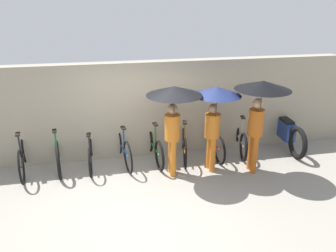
# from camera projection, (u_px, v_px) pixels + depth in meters

# --- Properties ---
(ground_plane) EXTENTS (30.00, 30.00, 0.00)m
(ground_plane) POSITION_uv_depth(u_px,v_px,m) (148.00, 198.00, 6.30)
(ground_plane) COLOR gray
(back_wall) EXTENTS (14.31, 0.12, 2.27)m
(back_wall) POSITION_uv_depth(u_px,v_px,m) (136.00, 111.00, 7.64)
(back_wall) COLOR gray
(back_wall) RESTS_ON ground
(parked_bicycle_0) EXTENTS (0.44, 1.75, 0.99)m
(parked_bicycle_0) POSITION_uv_depth(u_px,v_px,m) (23.00, 156.00, 7.14)
(parked_bicycle_0) COLOR black
(parked_bicycle_0) RESTS_ON ground
(parked_bicycle_1) EXTENTS (0.44, 1.67, 0.99)m
(parked_bicycle_1) POSITION_uv_depth(u_px,v_px,m) (58.00, 153.00, 7.31)
(parked_bicycle_1) COLOR black
(parked_bicycle_1) RESTS_ON ground
(parked_bicycle_2) EXTENTS (0.44, 1.68, 0.98)m
(parked_bicycle_2) POSITION_uv_depth(u_px,v_px,m) (91.00, 151.00, 7.43)
(parked_bicycle_2) COLOR black
(parked_bicycle_2) RESTS_ON ground
(parked_bicycle_3) EXTENTS (0.46, 1.75, 1.00)m
(parked_bicycle_3) POSITION_uv_depth(u_px,v_px,m) (123.00, 147.00, 7.56)
(parked_bicycle_3) COLOR black
(parked_bicycle_3) RESTS_ON ground
(parked_bicycle_4) EXTENTS (0.44, 1.71, 1.10)m
(parked_bicycle_4) POSITION_uv_depth(u_px,v_px,m) (154.00, 146.00, 7.68)
(parked_bicycle_4) COLOR black
(parked_bicycle_4) RESTS_ON ground
(parked_bicycle_5) EXTENTS (0.50, 1.73, 1.10)m
(parked_bicycle_5) POSITION_uv_depth(u_px,v_px,m) (184.00, 143.00, 7.80)
(parked_bicycle_5) COLOR black
(parked_bicycle_5) RESTS_ON ground
(parked_bicycle_6) EXTENTS (0.44, 1.66, 1.05)m
(parked_bicycle_6) POSITION_uv_depth(u_px,v_px,m) (212.00, 141.00, 7.95)
(parked_bicycle_6) COLOR black
(parked_bicycle_6) RESTS_ON ground
(parked_bicycle_7) EXTENTS (0.53, 1.66, 1.07)m
(parked_bicycle_7) POSITION_uv_depth(u_px,v_px,m) (239.00, 138.00, 8.14)
(parked_bicycle_7) COLOR black
(parked_bicycle_7) RESTS_ON ground
(pedestrian_leading) EXTENTS (1.11, 1.11, 2.01)m
(pedestrian_leading) POSITION_uv_depth(u_px,v_px,m) (174.00, 104.00, 6.50)
(pedestrian_leading) COLOR #C66B1E
(pedestrian_leading) RESTS_ON ground
(pedestrian_center) EXTENTS (0.99, 0.99, 1.94)m
(pedestrian_center) POSITION_uv_depth(u_px,v_px,m) (215.00, 106.00, 6.73)
(pedestrian_center) COLOR #C66B1E
(pedestrian_center) RESTS_ON ground
(pedestrian_trailing) EXTENTS (1.13, 1.13, 2.08)m
(pedestrian_trailing) POSITION_uv_depth(u_px,v_px,m) (261.00, 99.00, 6.62)
(pedestrian_trailing) COLOR #B25619
(pedestrian_trailing) RESTS_ON ground
(motorcycle) EXTENTS (0.58, 2.19, 0.96)m
(motorcycle) POSITION_uv_depth(u_px,v_px,m) (284.00, 130.00, 8.38)
(motorcycle) COLOR black
(motorcycle) RESTS_ON ground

